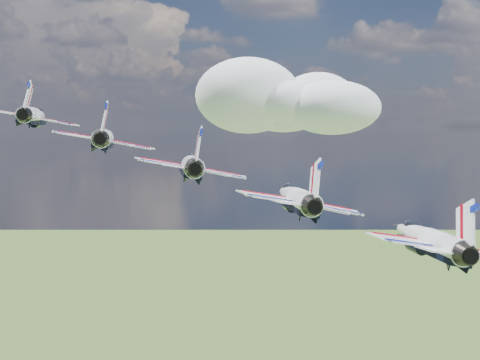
{
  "coord_description": "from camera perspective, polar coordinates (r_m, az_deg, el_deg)",
  "views": [
    {
      "loc": [
        8.82,
        -63.32,
        154.2
      ],
      "look_at": [
        16.59,
        0.93,
        149.03
      ],
      "focal_mm": 50.0,
      "sensor_mm": 36.0,
      "label": 1
    }
  ],
  "objects": [
    {
      "name": "cloud_far",
      "position": [
        309.62,
        3.91,
        6.12
      ],
      "size": [
        70.74,
        55.58,
        27.79
      ],
      "primitive_type": "ellipsoid",
      "color": "white"
    },
    {
      "name": "jet_0",
      "position": [
        86.61,
        -17.13,
        5.28
      ],
      "size": [
        11.37,
        15.74,
        6.51
      ],
      "primitive_type": null,
      "rotation": [
        0.0,
        0.18,
        0.01
      ],
      "color": "white"
    },
    {
      "name": "jet_1",
      "position": [
        77.09,
        -11.42,
        3.55
      ],
      "size": [
        11.37,
        15.74,
        6.51
      ],
      "primitive_type": null,
      "rotation": [
        0.0,
        0.18,
        0.01
      ],
      "color": "white"
    },
    {
      "name": "jet_2",
      "position": [
        68.63,
        -4.25,
        1.33
      ],
      "size": [
        11.37,
        15.74,
        6.51
      ],
      "primitive_type": null,
      "rotation": [
        0.0,
        0.18,
        0.01
      ],
      "color": "silver"
    },
    {
      "name": "jet_3",
      "position": [
        61.65,
        4.73,
        -1.48
      ],
      "size": [
        11.37,
        15.74,
        6.51
      ],
      "primitive_type": null,
      "rotation": [
        0.0,
        0.18,
        0.01
      ],
      "color": "silver"
    },
    {
      "name": "jet_4",
      "position": [
        56.72,
        15.64,
        -4.83
      ],
      "size": [
        11.37,
        15.74,
        6.51
      ],
      "primitive_type": null,
      "rotation": [
        0.0,
        0.18,
        0.01
      ],
      "color": "white"
    }
  ]
}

